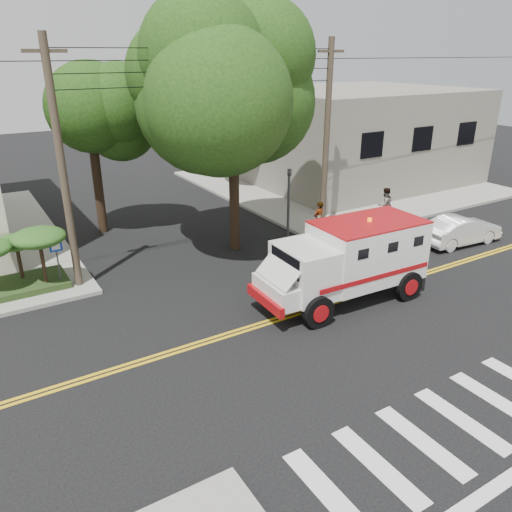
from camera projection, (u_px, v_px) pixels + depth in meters
ground at (290, 316)px, 17.07m from camera, size 100.00×100.00×0.00m
sidewalk_ne at (338, 182)px, 34.21m from camera, size 17.00×17.00×0.15m
building_right at (353, 134)px, 34.17m from camera, size 14.00×12.00×6.00m
utility_pole_left at (63, 172)px, 17.39m from camera, size 0.28×0.28×9.00m
utility_pole_right at (326, 141)px, 23.30m from camera, size 0.28×0.28×9.00m
tree_main at (245, 83)px, 20.17m from camera, size 6.08×5.70×9.85m
tree_left at (98, 114)px, 22.90m from camera, size 4.48×4.20×7.70m
tree_right at (263, 91)px, 31.47m from camera, size 4.80×4.50×8.20m
traffic_signal at (289, 199)px, 22.48m from camera, size 0.15×0.18×3.60m
accessibility_sign at (57, 256)px, 18.42m from camera, size 0.45×0.10×2.02m
palm_planter at (18, 252)px, 18.08m from camera, size 3.52×2.63×2.36m
armored_truck at (349, 258)px, 17.63m from camera, size 6.35×2.75×2.85m
parked_sedan at (461, 230)px, 23.24m from camera, size 4.15×1.74×1.33m
pedestrian_a at (318, 219)px, 23.68m from camera, size 0.71×0.56×1.72m
pedestrian_b at (385, 205)px, 25.75m from camera, size 0.94×0.77×1.80m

